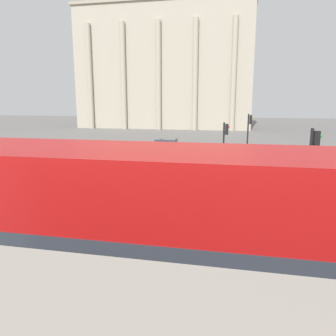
{
  "coord_description": "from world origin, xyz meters",
  "views": [
    {
      "loc": [
        -0.89,
        -2.36,
        4.83
      ],
      "look_at": [
        -4.61,
        15.25,
        1.16
      ],
      "focal_mm": 35.0,
      "sensor_mm": 36.0,
      "label": 1
    }
  ],
  "objects_px": {
    "traffic_light_far": "(249,131)",
    "car_maroon": "(168,146)",
    "traffic_light_near": "(312,164)",
    "pedestrian_yellow": "(197,185)",
    "plaza_building_left": "(165,68)",
    "traffic_light_mid": "(225,141)",
    "pedestrian_white": "(158,156)",
    "double_decker_bus": "(161,237)",
    "pedestrian_black": "(186,161)"
  },
  "relations": [
    {
      "from": "double_decker_bus",
      "to": "pedestrian_yellow",
      "type": "xyz_separation_m",
      "value": [
        -0.36,
        8.93,
        -1.21
      ]
    },
    {
      "from": "pedestrian_white",
      "to": "traffic_light_mid",
      "type": "bearing_deg",
      "value": 100.11
    },
    {
      "from": "plaza_building_left",
      "to": "car_maroon",
      "type": "distance_m",
      "value": 33.37
    },
    {
      "from": "traffic_light_mid",
      "to": "pedestrian_white",
      "type": "xyz_separation_m",
      "value": [
        -4.7,
        0.71,
        -1.28
      ]
    },
    {
      "from": "double_decker_bus",
      "to": "car_maroon",
      "type": "bearing_deg",
      "value": 96.03
    },
    {
      "from": "traffic_light_near",
      "to": "traffic_light_mid",
      "type": "relative_size",
      "value": 1.1
    },
    {
      "from": "traffic_light_far",
      "to": "pedestrian_black",
      "type": "height_order",
      "value": "traffic_light_far"
    },
    {
      "from": "double_decker_bus",
      "to": "pedestrian_white",
      "type": "height_order",
      "value": "double_decker_bus"
    },
    {
      "from": "car_maroon",
      "to": "pedestrian_white",
      "type": "bearing_deg",
      "value": 5.55
    },
    {
      "from": "pedestrian_black",
      "to": "pedestrian_white",
      "type": "xyz_separation_m",
      "value": [
        -2.26,
        1.33,
        0.05
      ]
    },
    {
      "from": "traffic_light_mid",
      "to": "pedestrian_white",
      "type": "bearing_deg",
      "value": 171.37
    },
    {
      "from": "traffic_light_near",
      "to": "pedestrian_white",
      "type": "distance_m",
      "value": 12.58
    },
    {
      "from": "double_decker_bus",
      "to": "plaza_building_left",
      "type": "bearing_deg",
      "value": 96.67
    },
    {
      "from": "plaza_building_left",
      "to": "pedestrian_yellow",
      "type": "distance_m",
      "value": 48.84
    },
    {
      "from": "plaza_building_left",
      "to": "traffic_light_far",
      "type": "height_order",
      "value": "plaza_building_left"
    },
    {
      "from": "double_decker_bus",
      "to": "pedestrian_yellow",
      "type": "height_order",
      "value": "double_decker_bus"
    },
    {
      "from": "pedestrian_yellow",
      "to": "pedestrian_white",
      "type": "xyz_separation_m",
      "value": [
        -3.72,
        7.6,
        0.01
      ]
    },
    {
      "from": "traffic_light_far",
      "to": "pedestrian_black",
      "type": "xyz_separation_m",
      "value": [
        -4.11,
        -5.77,
        -1.56
      ]
    },
    {
      "from": "double_decker_bus",
      "to": "pedestrian_yellow",
      "type": "relative_size",
      "value": 6.22
    },
    {
      "from": "plaza_building_left",
      "to": "traffic_light_far",
      "type": "distance_m",
      "value": 38.14
    },
    {
      "from": "plaza_building_left",
      "to": "pedestrian_black",
      "type": "relative_size",
      "value": 19.01
    },
    {
      "from": "plaza_building_left",
      "to": "car_maroon",
      "type": "height_order",
      "value": "plaza_building_left"
    },
    {
      "from": "plaza_building_left",
      "to": "traffic_light_mid",
      "type": "height_order",
      "value": "plaza_building_left"
    },
    {
      "from": "traffic_light_near",
      "to": "car_maroon",
      "type": "relative_size",
      "value": 0.92
    },
    {
      "from": "double_decker_bus",
      "to": "plaza_building_left",
      "type": "relative_size",
      "value": 0.34
    },
    {
      "from": "plaza_building_left",
      "to": "pedestrian_yellow",
      "type": "bearing_deg",
      "value": -75.85
    },
    {
      "from": "traffic_light_mid",
      "to": "pedestrian_black",
      "type": "xyz_separation_m",
      "value": [
        -2.44,
        -0.61,
        -1.33
      ]
    },
    {
      "from": "traffic_light_near",
      "to": "traffic_light_mid",
      "type": "bearing_deg",
      "value": 112.53
    },
    {
      "from": "traffic_light_near",
      "to": "pedestrian_black",
      "type": "xyz_separation_m",
      "value": [
        -6.02,
        8.02,
        -1.56
      ]
    },
    {
      "from": "traffic_light_far",
      "to": "pedestrian_white",
      "type": "xyz_separation_m",
      "value": [
        -6.37,
        -4.44,
        -1.51
      ]
    },
    {
      "from": "pedestrian_yellow",
      "to": "pedestrian_black",
      "type": "relative_size",
      "value": 1.04
    },
    {
      "from": "traffic_light_near",
      "to": "car_maroon",
      "type": "distance_m",
      "value": 19.54
    },
    {
      "from": "plaza_building_left",
      "to": "traffic_light_far",
      "type": "xyz_separation_m",
      "value": [
        14.35,
        -34.34,
        -8.32
      ]
    },
    {
      "from": "plaza_building_left",
      "to": "traffic_light_mid",
      "type": "bearing_deg",
      "value": -72.21
    },
    {
      "from": "traffic_light_mid",
      "to": "pedestrian_white",
      "type": "height_order",
      "value": "traffic_light_mid"
    },
    {
      "from": "double_decker_bus",
      "to": "traffic_light_near",
      "type": "bearing_deg",
      "value": 54.06
    },
    {
      "from": "pedestrian_yellow",
      "to": "plaza_building_left",
      "type": "bearing_deg",
      "value": 53.51
    },
    {
      "from": "car_maroon",
      "to": "pedestrian_black",
      "type": "bearing_deg",
      "value": 18.04
    },
    {
      "from": "traffic_light_mid",
      "to": "pedestrian_yellow",
      "type": "bearing_deg",
      "value": -98.07
    },
    {
      "from": "traffic_light_far",
      "to": "car_maroon",
      "type": "xyz_separation_m",
      "value": [
        -7.31,
        3.34,
        -1.83
      ]
    },
    {
      "from": "double_decker_bus",
      "to": "traffic_light_mid",
      "type": "bearing_deg",
      "value": 82.15
    },
    {
      "from": "double_decker_bus",
      "to": "pedestrian_black",
      "type": "relative_size",
      "value": 6.46
    },
    {
      "from": "traffic_light_mid",
      "to": "pedestrian_black",
      "type": "distance_m",
      "value": 2.84
    },
    {
      "from": "car_maroon",
      "to": "traffic_light_mid",
      "type": "bearing_deg",
      "value": 32.25
    },
    {
      "from": "traffic_light_near",
      "to": "double_decker_bus",
      "type": "bearing_deg",
      "value": -120.31
    },
    {
      "from": "pedestrian_yellow",
      "to": "pedestrian_black",
      "type": "xyz_separation_m",
      "value": [
        -1.46,
        6.27,
        -0.04
      ]
    },
    {
      "from": "car_maroon",
      "to": "pedestrian_white",
      "type": "xyz_separation_m",
      "value": [
        0.93,
        -7.78,
        0.32
      ]
    },
    {
      "from": "double_decker_bus",
      "to": "pedestrian_white",
      "type": "distance_m",
      "value": 17.07
    },
    {
      "from": "plaza_building_left",
      "to": "traffic_light_far",
      "type": "bearing_deg",
      "value": -67.32
    },
    {
      "from": "pedestrian_black",
      "to": "car_maroon",
      "type": "bearing_deg",
      "value": -34.46
    }
  ]
}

